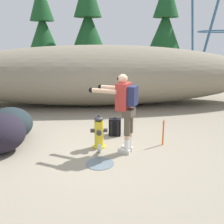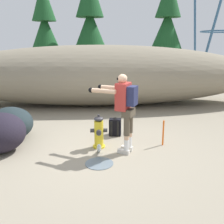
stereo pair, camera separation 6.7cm
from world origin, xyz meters
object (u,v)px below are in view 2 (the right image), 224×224
object	(u,v)px
fire_hydrant	(99,132)
boulder_small	(11,123)
spare_backpack	(115,127)
survey_stake	(163,133)
utility_worker	(124,104)
boulder_large	(0,133)

from	to	relation	value
fire_hydrant	boulder_small	size ratio (longest dim) A/B	0.63
spare_backpack	boulder_small	world-z (taller)	boulder_small
fire_hydrant	survey_stake	bearing A→B (deg)	1.83
fire_hydrant	utility_worker	distance (m)	0.94
utility_worker	fire_hydrant	bearing A→B (deg)	0.41
fire_hydrant	boulder_small	distance (m)	2.29
boulder_small	fire_hydrant	bearing A→B (deg)	-17.77
boulder_large	spare_backpack	bearing A→B (deg)	19.20
boulder_large	survey_stake	size ratio (longest dim) A/B	1.84
survey_stake	boulder_large	bearing A→B (deg)	-177.34
utility_worker	boulder_large	xyz separation A→B (m)	(-2.68, 0.15, -0.65)
utility_worker	boulder_large	size ratio (longest dim) A/B	1.54
fire_hydrant	utility_worker	world-z (taller)	utility_worker
utility_worker	survey_stake	distance (m)	1.27
fire_hydrant	utility_worker	bearing A→B (deg)	-26.55
utility_worker	spare_backpack	world-z (taller)	utility_worker
fire_hydrant	spare_backpack	bearing A→B (deg)	61.37
utility_worker	boulder_large	distance (m)	2.76
spare_backpack	survey_stake	xyz separation A→B (m)	(1.07, -0.72, 0.08)
utility_worker	survey_stake	xyz separation A→B (m)	(0.95, 0.32, -0.78)
boulder_small	utility_worker	bearing A→B (deg)	-19.59
fire_hydrant	survey_stake	size ratio (longest dim) A/B	1.29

